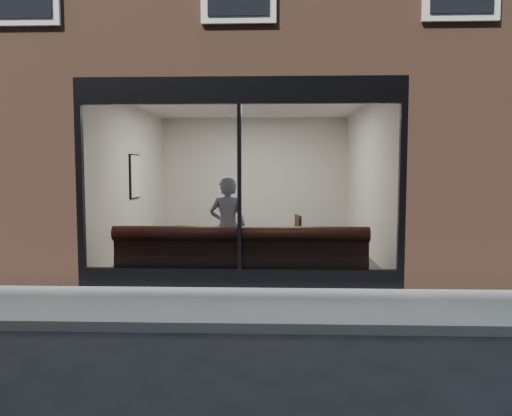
{
  "coord_description": "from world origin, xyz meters",
  "views": [
    {
      "loc": [
        0.52,
        -5.5,
        1.84
      ],
      "look_at": [
        0.24,
        2.4,
        1.21
      ],
      "focal_mm": 35.0,
      "sensor_mm": 36.0,
      "label": 1
    }
  ],
  "objects_px": {
    "banquette": "(241,268)",
    "person": "(228,227)",
    "cafe_table_left": "(185,229)",
    "cafe_table_right": "(335,231)",
    "cafe_chair_right": "(288,252)"
  },
  "relations": [
    {
      "from": "person",
      "to": "cafe_table_right",
      "type": "relative_size",
      "value": 2.53
    },
    {
      "from": "banquette",
      "to": "cafe_table_right",
      "type": "relative_size",
      "value": 5.96
    },
    {
      "from": "person",
      "to": "cafe_table_right",
      "type": "distance_m",
      "value": 1.9
    },
    {
      "from": "person",
      "to": "cafe_table_left",
      "type": "distance_m",
      "value": 1.08
    },
    {
      "from": "person",
      "to": "cafe_chair_right",
      "type": "relative_size",
      "value": 3.92
    },
    {
      "from": "person",
      "to": "cafe_table_left",
      "type": "relative_size",
      "value": 2.6
    },
    {
      "from": "cafe_table_left",
      "to": "cafe_chair_right",
      "type": "xyz_separation_m",
      "value": [
        1.88,
        0.51,
        -0.5
      ]
    },
    {
      "from": "person",
      "to": "banquette",
      "type": "bearing_deg",
      "value": 133.03
    },
    {
      "from": "banquette",
      "to": "person",
      "type": "height_order",
      "value": "person"
    },
    {
      "from": "cafe_table_right",
      "to": "banquette",
      "type": "bearing_deg",
      "value": -154.5
    },
    {
      "from": "cafe_table_left",
      "to": "cafe_table_right",
      "type": "xyz_separation_m",
      "value": [
        2.68,
        -0.22,
        0.0
      ]
    },
    {
      "from": "banquette",
      "to": "cafe_chair_right",
      "type": "distance_m",
      "value": 1.69
    },
    {
      "from": "cafe_table_right",
      "to": "cafe_chair_right",
      "type": "height_order",
      "value": "cafe_table_right"
    },
    {
      "from": "cafe_table_right",
      "to": "person",
      "type": "bearing_deg",
      "value": -166.28
    },
    {
      "from": "cafe_table_right",
      "to": "cafe_chair_right",
      "type": "xyz_separation_m",
      "value": [
        -0.79,
        0.73,
        -0.5
      ]
    }
  ]
}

